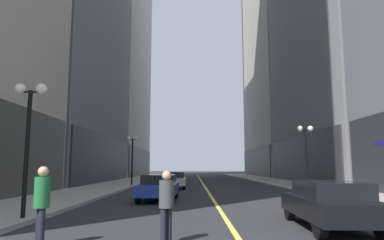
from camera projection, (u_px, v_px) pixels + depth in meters
ground_plane at (202, 183)px, 37.89m from camera, size 200.00×200.00×0.00m
sidewalk_left at (127, 182)px, 37.90m from camera, size 4.50×78.00×0.15m
sidewalk_right at (277, 182)px, 37.91m from camera, size 4.50×78.00×0.15m
lane_centre_stripe at (202, 183)px, 37.89m from camera, size 0.16×70.00×0.01m
building_right_far at (291, 2)px, 67.19m from camera, size 15.61×26.00×67.20m
car_black at (328, 203)px, 9.77m from camera, size 1.87×4.32×1.32m
car_blue at (159, 186)px, 17.83m from camera, size 1.89×4.43×1.32m
car_silver at (174, 180)px, 27.46m from camera, size 1.94×4.20×1.32m
pedestrian_with_orange_bag at (166, 201)px, 7.93m from camera, size 0.48×0.48×1.63m
pedestrian_in_green_parka at (41, 200)px, 7.53m from camera, size 0.48×0.48×1.74m
street_lamp_left_near at (29, 119)px, 11.14m from camera, size 1.06×0.36×4.43m
street_lamp_left_far at (132, 149)px, 30.52m from camera, size 1.06×0.36×4.43m
street_lamp_right_mid at (305, 143)px, 22.79m from camera, size 1.06×0.36×4.43m
fire_hydrant_right at (373, 197)px, 15.28m from camera, size 0.28×0.28×0.80m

